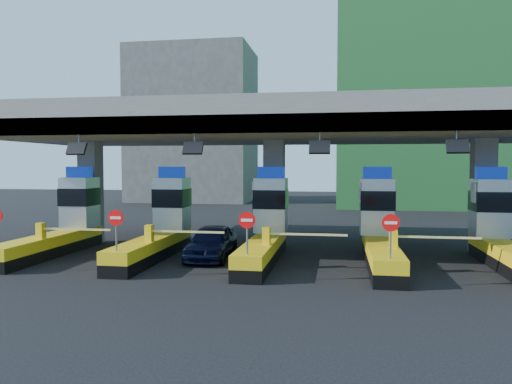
# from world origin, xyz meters

# --- Properties ---
(ground) EXTENTS (120.00, 120.00, 0.00)m
(ground) POSITION_xyz_m (0.00, 0.00, 0.00)
(ground) COLOR black
(ground) RESTS_ON ground
(toll_canopy) EXTENTS (28.00, 12.09, 7.00)m
(toll_canopy) POSITION_xyz_m (0.00, 2.87, 6.13)
(toll_canopy) COLOR slate
(toll_canopy) RESTS_ON ground
(toll_lane_far_left) EXTENTS (4.43, 8.00, 4.16)m
(toll_lane_far_left) POSITION_xyz_m (-10.00, 0.28, 1.40)
(toll_lane_far_left) COLOR black
(toll_lane_far_left) RESTS_ON ground
(toll_lane_left) EXTENTS (4.43, 8.00, 4.16)m
(toll_lane_left) POSITION_xyz_m (-5.00, 0.28, 1.40)
(toll_lane_left) COLOR black
(toll_lane_left) RESTS_ON ground
(toll_lane_center) EXTENTS (4.43, 8.00, 4.16)m
(toll_lane_center) POSITION_xyz_m (0.00, 0.28, 1.40)
(toll_lane_center) COLOR black
(toll_lane_center) RESTS_ON ground
(toll_lane_right) EXTENTS (4.43, 8.00, 4.16)m
(toll_lane_right) POSITION_xyz_m (5.00, 0.28, 1.40)
(toll_lane_right) COLOR black
(toll_lane_right) RESTS_ON ground
(toll_lane_far_right) EXTENTS (4.43, 8.00, 4.16)m
(toll_lane_far_right) POSITION_xyz_m (10.00, 0.28, 1.40)
(toll_lane_far_right) COLOR black
(toll_lane_far_right) RESTS_ON ground
(bg_building_scaffold) EXTENTS (18.00, 12.00, 28.00)m
(bg_building_scaffold) POSITION_xyz_m (12.00, 32.00, 14.00)
(bg_building_scaffold) COLOR #1E5926
(bg_building_scaffold) RESTS_ON ground
(bg_building_concrete) EXTENTS (14.00, 10.00, 18.00)m
(bg_building_concrete) POSITION_xyz_m (-14.00, 36.00, 9.00)
(bg_building_concrete) COLOR #4C4C49
(bg_building_concrete) RESTS_ON ground
(van) EXTENTS (1.95, 4.57, 1.54)m
(van) POSITION_xyz_m (-2.40, -0.42, 0.77)
(van) COLOR black
(van) RESTS_ON ground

